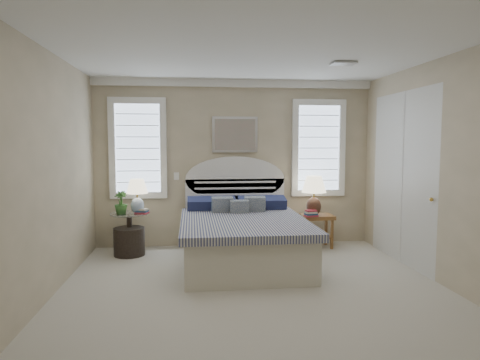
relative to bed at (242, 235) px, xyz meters
name	(u,v)px	position (x,y,z in m)	size (l,w,h in m)	color
floor	(258,298)	(0.00, -1.46, -0.39)	(4.50, 5.00, 0.01)	#B4AB9A
ceiling	(259,45)	(0.00, -1.46, 2.31)	(4.50, 5.00, 0.01)	white
wall_back	(235,163)	(0.00, 1.04, 0.96)	(4.50, 0.02, 2.70)	tan
wall_left	(37,177)	(-2.25, -1.46, 0.96)	(0.02, 5.00, 2.70)	tan
wall_right	(457,173)	(2.25, -1.46, 0.96)	(0.02, 5.00, 2.70)	tan
crown_molding	(235,83)	(0.00, 1.00, 2.25)	(4.50, 0.08, 0.12)	white
hvac_vent	(344,63)	(1.20, -0.66, 2.29)	(0.30, 0.20, 0.02)	#B2B2B2
switch_plate	(176,176)	(-0.95, 1.03, 0.76)	(0.08, 0.01, 0.12)	white
window_left	(138,148)	(-1.55, 1.02, 1.21)	(0.90, 0.06, 1.60)	#ADC0DB
window_right	(318,148)	(1.40, 1.02, 1.21)	(0.90, 0.06, 1.60)	#ADC0DB
painting	(235,135)	(0.00, 1.00, 1.43)	(0.74, 0.04, 0.58)	silver
closet_door	(402,178)	(2.23, -0.26, 0.81)	(0.02, 1.80, 2.40)	silver
bed	(242,235)	(0.00, 0.00, 0.00)	(1.72, 2.28, 1.47)	beige
side_table_left	(129,229)	(-1.65, 0.59, 0.00)	(0.56, 0.56, 0.63)	black
nightstand_right	(317,224)	(1.30, 0.69, 0.00)	(0.50, 0.40, 0.53)	brown
floor_pot	(129,242)	(-1.65, 0.53, -0.18)	(0.46, 0.46, 0.42)	black
lamp_left	(137,192)	(-1.52, 0.55, 0.56)	(0.42, 0.42, 0.53)	silver
lamp_right	(314,191)	(1.24, 0.68, 0.53)	(0.47, 0.47, 0.64)	black
potted_plant	(121,203)	(-1.75, 0.51, 0.42)	(0.19, 0.19, 0.35)	#3D6F2C
books_left	(142,211)	(-1.45, 0.52, 0.28)	(0.22, 0.19, 0.08)	#A92A38
books_right	(311,213)	(1.15, 0.54, 0.19)	(0.21, 0.16, 0.11)	#A92A38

